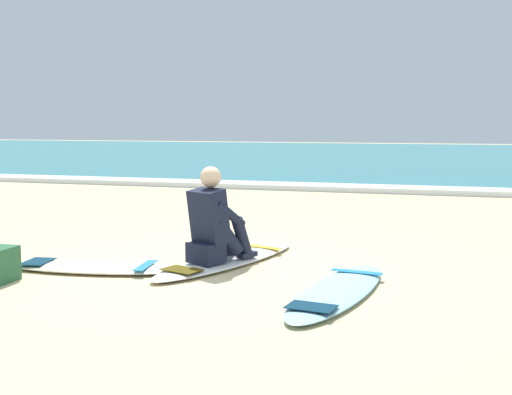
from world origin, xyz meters
TOP-DOWN VIEW (x-y plane):
  - ground_plane at (0.00, 0.00)m, footprint 80.00×80.00m
  - sea at (0.00, 21.58)m, footprint 80.00×28.00m
  - breaking_foam at (0.00, 7.88)m, footprint 80.00×0.90m
  - surfboard_main at (0.13, 0.34)m, footprint 1.17×2.32m
  - surfer_seated at (0.07, 0.11)m, footprint 0.60×0.77m
  - surfboard_spare_near at (-1.02, -0.35)m, footprint 1.92×0.77m
  - surfboard_spare_far at (1.43, -0.54)m, footprint 0.79×2.15m

SIDE VIEW (x-z plane):
  - ground_plane at x=0.00m, z-range 0.00..0.00m
  - surfboard_main at x=0.13m, z-range 0.00..0.07m
  - surfboard_spare_far at x=1.43m, z-range 0.00..0.07m
  - surfboard_spare_near at x=-1.02m, z-range 0.00..0.07m
  - sea at x=0.00m, z-range 0.00..0.10m
  - breaking_foam at x=0.00m, z-range 0.00..0.11m
  - surfer_seated at x=0.07m, z-range -0.04..0.91m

